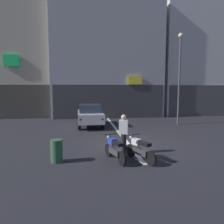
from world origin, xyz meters
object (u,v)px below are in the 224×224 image
object	(u,v)px
motorcycle_blue_row_leftmost	(114,149)
trash_bin	(57,151)
street_lamp	(180,70)
motorcycle_white_row_left_mid	(140,149)
car_silver_crossing_near	(90,115)
person_by_motorcycles	(124,134)

from	to	relation	value
motorcycle_blue_row_leftmost	trash_bin	bearing A→B (deg)	177.10
street_lamp	motorcycle_white_row_left_mid	distance (m)	10.16
car_silver_crossing_near	motorcycle_blue_row_leftmost	bearing A→B (deg)	-84.40
street_lamp	motorcycle_white_row_left_mid	xyz separation A→B (m)	(-5.22, -7.85, -3.78)
car_silver_crossing_near	trash_bin	distance (m)	7.70
motorcycle_blue_row_leftmost	person_by_motorcycles	xyz separation A→B (m)	(0.49, 0.76, 0.40)
person_by_motorcycles	trash_bin	bearing A→B (deg)	-166.28
car_silver_crossing_near	person_by_motorcycles	world-z (taller)	person_by_motorcycles
car_silver_crossing_near	motorcycle_white_row_left_mid	size ratio (longest dim) A/B	2.71
trash_bin	motorcycle_blue_row_leftmost	bearing A→B (deg)	-2.90
motorcycle_white_row_left_mid	motorcycle_blue_row_leftmost	bearing A→B (deg)	170.26
trash_bin	person_by_motorcycles	bearing A→B (deg)	13.72
motorcycle_white_row_left_mid	person_by_motorcycles	distance (m)	1.10
car_silver_crossing_near	motorcycle_white_row_left_mid	world-z (taller)	car_silver_crossing_near
street_lamp	motorcycle_white_row_left_mid	size ratio (longest dim) A/B	4.56
street_lamp	trash_bin	xyz separation A→B (m)	(-8.32, -7.58, -3.81)
car_silver_crossing_near	street_lamp	size ratio (longest dim) A/B	0.59
motorcycle_white_row_left_mid	person_by_motorcycles	xyz separation A→B (m)	(-0.45, 0.92, 0.40)
car_silver_crossing_near	motorcycle_white_row_left_mid	xyz separation A→B (m)	(1.69, -7.82, -0.43)
street_lamp	motorcycle_blue_row_leftmost	bearing A→B (deg)	-128.68
car_silver_crossing_near	motorcycle_blue_row_leftmost	size ratio (longest dim) A/B	2.59
street_lamp	motorcycle_white_row_left_mid	bearing A→B (deg)	-123.61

